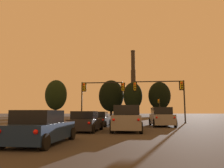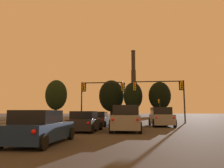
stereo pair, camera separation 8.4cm
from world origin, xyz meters
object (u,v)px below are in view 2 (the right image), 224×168
object	(u,v)px
suv_right_lane_front	(161,117)
traffic_light_overhead_left	(96,91)
hatchback_left_lane_front	(99,119)
hatchback_left_lane_third	(40,128)
suv_center_lane_second	(126,119)
hatchback_left_lane_second	(85,122)
traffic_light_overhead_right	(166,90)
suv_center_lane_front	(127,117)
smokestack	(134,89)
traffic_light_far_right	(159,105)

from	to	relation	value
suv_right_lane_front	traffic_light_overhead_left	bearing A→B (deg)	135.57
hatchback_left_lane_front	traffic_light_overhead_left	xyz separation A→B (m)	(-1.71, 7.80, 3.62)
hatchback_left_lane_third	suv_center_lane_second	xyz separation A→B (m)	(3.41, 7.08, 0.23)
hatchback_left_lane_third	traffic_light_overhead_left	distance (m)	20.83
hatchback_left_lane_second	suv_center_lane_second	xyz separation A→B (m)	(2.92, 0.66, 0.23)
hatchback_left_lane_second	traffic_light_overhead_right	bearing A→B (deg)	61.99
suv_right_lane_front	hatchback_left_lane_front	xyz separation A→B (m)	(-6.20, -0.60, -0.23)
hatchback_left_lane_front	suv_right_lane_front	bearing A→B (deg)	6.45
suv_center_lane_front	hatchback_left_lane_front	world-z (taller)	suv_center_lane_front
hatchback_left_lane_second	suv_center_lane_second	size ratio (longest dim) A/B	0.84
hatchback_left_lane_second	hatchback_left_lane_front	size ratio (longest dim) A/B	1.00
suv_right_lane_front	hatchback_left_lane_third	bearing A→B (deg)	-118.59
traffic_light_overhead_left	smokestack	bearing A→B (deg)	88.38
hatchback_left_lane_third	smokestack	distance (m)	156.59
traffic_light_overhead_right	traffic_light_overhead_left	bearing A→B (deg)	178.65
traffic_light_far_right	traffic_light_overhead_right	distance (m)	34.71
hatchback_left_lane_third	hatchback_left_lane_second	xyz separation A→B (m)	(0.48, 6.42, 0.00)
suv_center_lane_second	smokestack	xyz separation A→B (m)	(-0.87, 148.39, 18.29)
hatchback_left_lane_third	suv_center_lane_front	distance (m)	13.23
traffic_light_far_right	traffic_light_overhead_left	bearing A→B (deg)	-109.41
suv_center_lane_front	suv_center_lane_second	bearing A→B (deg)	-88.14
traffic_light_overhead_left	traffic_light_far_right	distance (m)	36.46
suv_center_lane_front	hatchback_left_lane_front	bearing A→B (deg)	-176.52
smokestack	traffic_light_overhead_right	bearing A→B (deg)	-87.64
suv_center_lane_front	hatchback_left_lane_second	size ratio (longest dim) A/B	1.19
suv_center_lane_second	traffic_light_far_right	bearing A→B (deg)	80.03
hatchback_left_lane_front	traffic_light_far_right	xyz separation A→B (m)	(10.40, 42.18, 2.80)
traffic_light_overhead_left	traffic_light_overhead_right	xyz separation A→B (m)	(9.41, -0.22, 0.04)
hatchback_left_lane_second	traffic_light_overhead_left	xyz separation A→B (m)	(-1.78, 14.05, 3.62)
suv_center_lane_second	suv_right_lane_front	distance (m)	6.97
hatchback_left_lane_second	smokestack	distance (m)	150.21
traffic_light_overhead_right	hatchback_left_lane_front	bearing A→B (deg)	-135.42
hatchback_left_lane_front	traffic_light_far_right	bearing A→B (deg)	77.11
hatchback_left_lane_second	traffic_light_overhead_left	distance (m)	14.62
hatchback_left_lane_second	traffic_light_far_right	bearing A→B (deg)	78.82
suv_center_lane_second	traffic_light_overhead_right	size ratio (longest dim) A/B	0.71
hatchback_left_lane_third	hatchback_left_lane_front	world-z (taller)	same
traffic_light_overhead_left	suv_center_lane_second	bearing A→B (deg)	-70.66
hatchback_left_lane_second	suv_right_lane_front	world-z (taller)	suv_right_lane_front
hatchback_left_lane_third	suv_center_lane_front	xyz separation A→B (m)	(3.28, 12.82, 0.23)
hatchback_left_lane_second	suv_center_lane_second	distance (m)	3.01
traffic_light_overhead_left	hatchback_left_lane_third	bearing A→B (deg)	-86.38
suv_center_lane_front	suv_center_lane_second	distance (m)	5.74
suv_center_lane_front	smokestack	world-z (taller)	smokestack
traffic_light_overhead_left	smokestack	xyz separation A→B (m)	(3.83, 134.99, 14.90)
hatchback_left_lane_third	traffic_light_overhead_left	bearing A→B (deg)	94.24
suv_center_lane_second	suv_right_lane_front	world-z (taller)	same
hatchback_left_lane_third	hatchback_left_lane_second	distance (m)	6.44
suv_center_lane_second	traffic_light_overhead_right	xyz separation A→B (m)	(4.70, 13.17, 3.43)
hatchback_left_lane_second	suv_right_lane_front	bearing A→B (deg)	49.01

